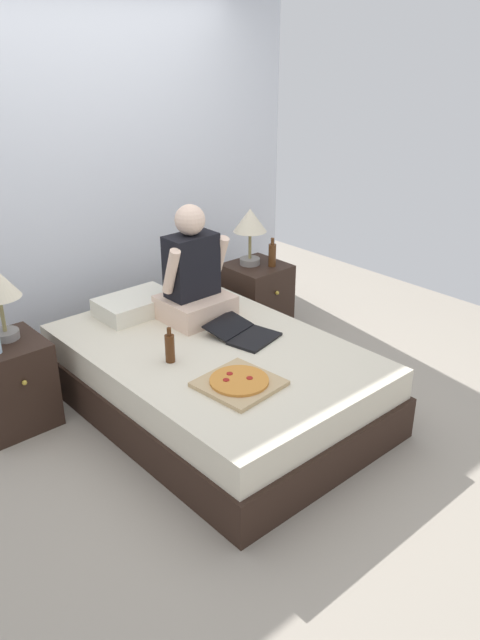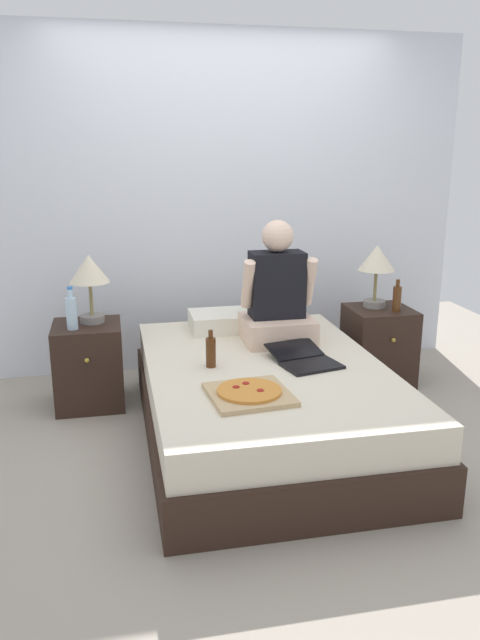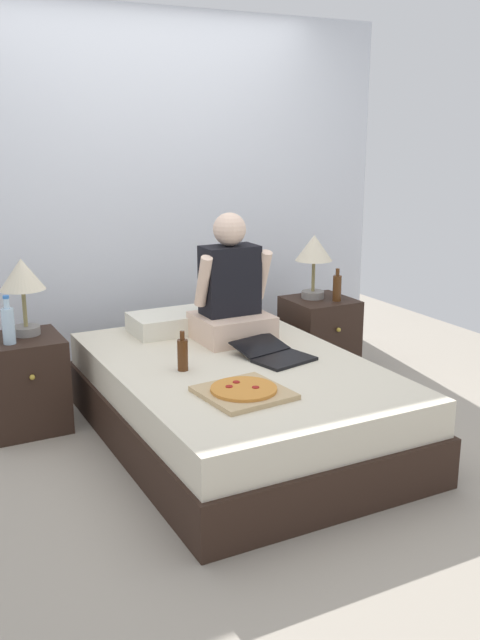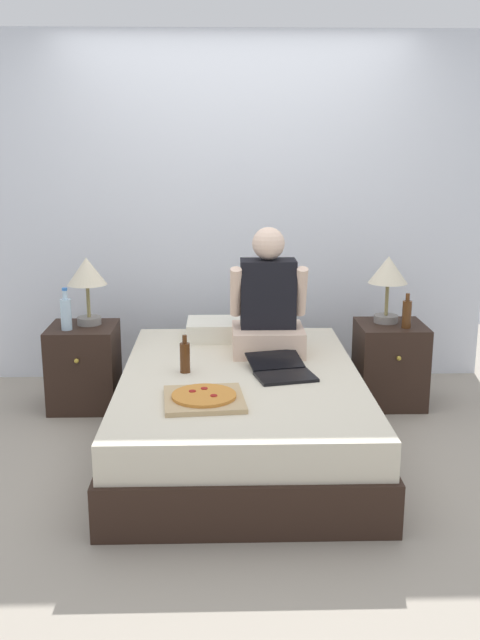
# 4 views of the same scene
# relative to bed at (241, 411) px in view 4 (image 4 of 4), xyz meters

# --- Properties ---
(ground_plane) EXTENTS (5.70, 5.70, 0.00)m
(ground_plane) POSITION_rel_bed_xyz_m (0.00, 0.00, -0.23)
(ground_plane) COLOR #9E9384
(wall_back) EXTENTS (3.70, 0.12, 2.50)m
(wall_back) POSITION_rel_bed_xyz_m (0.00, 1.39, 1.02)
(wall_back) COLOR silver
(wall_back) RESTS_ON ground
(bed) EXTENTS (1.39, 2.07, 0.46)m
(bed) POSITION_rel_bed_xyz_m (0.00, 0.00, 0.00)
(bed) COLOR black
(bed) RESTS_ON ground
(nightstand_left) EXTENTS (0.44, 0.47, 0.56)m
(nightstand_left) POSITION_rel_bed_xyz_m (-1.03, 0.71, 0.05)
(nightstand_left) COLOR black
(nightstand_left) RESTS_ON ground
(lamp_on_left_nightstand) EXTENTS (0.26, 0.26, 0.45)m
(lamp_on_left_nightstand) POSITION_rel_bed_xyz_m (-0.99, 0.76, 0.66)
(lamp_on_left_nightstand) COLOR gray
(lamp_on_left_nightstand) RESTS_ON nightstand_left
(water_bottle) EXTENTS (0.07, 0.07, 0.28)m
(water_bottle) POSITION_rel_bed_xyz_m (-1.11, 0.62, 0.44)
(water_bottle) COLOR silver
(water_bottle) RESTS_ON nightstand_left
(nightstand_right) EXTENTS (0.44, 0.47, 0.56)m
(nightstand_right) POSITION_rel_bed_xyz_m (1.03, 0.71, 0.05)
(nightstand_right) COLOR black
(nightstand_right) RESTS_ON ground
(lamp_on_right_nightstand) EXTENTS (0.26, 0.26, 0.45)m
(lamp_on_right_nightstand) POSITION_rel_bed_xyz_m (1.00, 0.76, 0.66)
(lamp_on_right_nightstand) COLOR gray
(lamp_on_right_nightstand) RESTS_ON nightstand_right
(beer_bottle) EXTENTS (0.06, 0.06, 0.23)m
(beer_bottle) POSITION_rel_bed_xyz_m (1.10, 0.61, 0.43)
(beer_bottle) COLOR #512D14
(beer_bottle) RESTS_ON nightstand_right
(pillow) EXTENTS (0.52, 0.34, 0.12)m
(pillow) POSITION_rel_bed_xyz_m (-0.08, 0.75, 0.29)
(pillow) COLOR silver
(pillow) RESTS_ON bed
(person_seated) EXTENTS (0.47, 0.40, 0.78)m
(person_seated) POSITION_rel_bed_xyz_m (0.18, 0.43, 0.52)
(person_seated) COLOR beige
(person_seated) RESTS_ON bed
(laptop) EXTENTS (0.40, 0.47, 0.07)m
(laptop) POSITION_rel_bed_xyz_m (0.23, -0.04, 0.25)
(laptop) COLOR black
(laptop) RESTS_ON bed
(pizza_box) EXTENTS (0.44, 0.44, 0.05)m
(pizza_box) POSITION_rel_bed_xyz_m (-0.20, -0.46, 0.25)
(pizza_box) COLOR tan
(pizza_box) RESTS_ON bed
(beer_bottle_on_bed) EXTENTS (0.06, 0.06, 0.22)m
(beer_bottle_on_bed) POSITION_rel_bed_xyz_m (-0.32, 0.02, 0.32)
(beer_bottle_on_bed) COLOR #4C2811
(beer_bottle_on_bed) RESTS_ON bed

